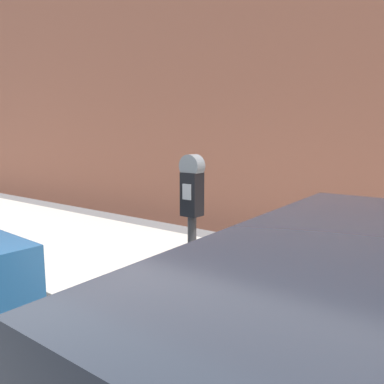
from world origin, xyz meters
name	(u,v)px	position (x,y,z in m)	size (l,w,h in m)	color
sidewalk	(282,303)	(0.00, 2.20, 0.07)	(24.00, 2.80, 0.14)	#BCB7AD
building_facade	(357,60)	(0.00, 4.66, 2.91)	(24.00, 0.30, 5.82)	#935642
parking_meter	(192,213)	(-0.41, 1.17, 1.16)	(0.19, 0.15, 1.51)	#2D2D30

